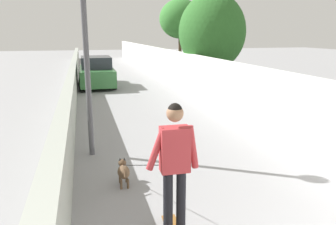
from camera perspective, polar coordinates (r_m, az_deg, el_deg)
name	(u,v)px	position (r m, az deg, el deg)	size (l,w,h in m)	color
ground_plane	(129,91)	(15.66, -6.91, 3.71)	(80.00, 80.00, 0.00)	gray
wall_left	(72,88)	(13.46, -16.56, 4.08)	(48.00, 0.30, 1.16)	#999E93
fence_right	(193,76)	(14.19, 4.44, 6.45)	(48.00, 0.30, 1.83)	white
tree_right_near	(180,19)	(21.21, 2.17, 16.13)	(2.64, 2.64, 4.81)	#473523
tree_right_mid	(212,32)	(15.44, 7.76, 13.83)	(3.07, 3.07, 4.52)	brown
lamp_post	(85,29)	(7.25, -14.45, 14.12)	(0.36, 0.36, 4.09)	#4C4C51
person_skateboarder	(175,159)	(4.25, 1.20, -8.11)	(0.23, 0.71, 1.80)	black
dog	(124,171)	(6.06, -7.83, -10.17)	(2.03, 0.60, 1.06)	brown
car_near	(96,73)	(17.47, -12.50, 6.90)	(4.02, 1.80, 1.54)	#336B38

